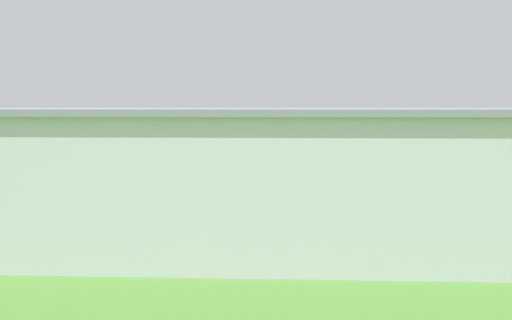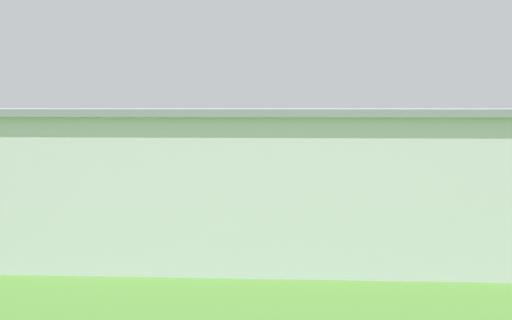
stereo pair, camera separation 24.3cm
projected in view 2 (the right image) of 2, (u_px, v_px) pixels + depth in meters
The scene contains 4 objects.
ground_plane at pixel (263, 176), 76.43m from camera, with size 400.00×400.00×0.00m, color #47752D.
hangar at pixel (305, 179), 37.07m from camera, with size 38.29×15.00×7.76m.
biplane at pixel (232, 139), 70.20m from camera, with size 7.42×9.05×3.67m.
car_blue at pixel (48, 200), 50.55m from camera, with size 2.35×4.62×1.66m.
Camera 2 is at (-6.50, 75.77, 7.94)m, focal length 47.54 mm.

